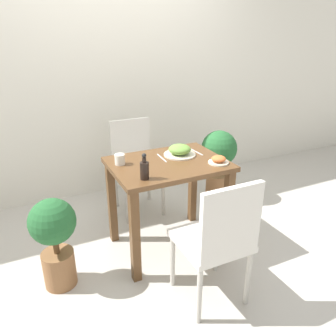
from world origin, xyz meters
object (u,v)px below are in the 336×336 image
object	(u,v)px
food_plate	(180,151)
sauce_bottle	(144,169)
side_plate	(219,160)
chair_near	(218,237)
potted_plant_left	(55,236)
chair_far	(135,161)
drink_cup	(120,159)
potted_plant_right	(219,158)

from	to	relation	value
food_plate	sauce_bottle	world-z (taller)	sauce_bottle
side_plate	chair_near	bearing A→B (deg)	-122.36
chair_near	potted_plant_left	xyz separation A→B (m)	(-0.89, 0.61, -0.11)
sauce_bottle	chair_near	bearing A→B (deg)	-59.71
chair_near	sauce_bottle	world-z (taller)	sauce_bottle
chair_far	side_plate	world-z (taller)	chair_far
sauce_bottle	drink_cup	bearing A→B (deg)	102.00
chair_far	drink_cup	size ratio (longest dim) A/B	11.30
chair_near	drink_cup	distance (m)	0.92
chair_far	sauce_bottle	xyz separation A→B (m)	(-0.27, -0.94, 0.32)
side_plate	potted_plant_left	world-z (taller)	side_plate
chair_far	sauce_bottle	bearing A→B (deg)	-105.84
chair_near	sauce_bottle	xyz separation A→B (m)	(-0.28, 0.48, 0.32)
chair_near	potted_plant_right	xyz separation A→B (m)	(0.83, 1.24, -0.04)
chair_near	chair_far	distance (m)	1.43
food_plate	potted_plant_right	world-z (taller)	food_plate
chair_far	drink_cup	bearing A→B (deg)	-118.39
chair_far	potted_plant_left	world-z (taller)	chair_far
side_plate	sauce_bottle	distance (m)	0.61
potted_plant_left	food_plate	bearing A→B (deg)	9.62
food_plate	potted_plant_left	world-z (taller)	food_plate
side_plate	sauce_bottle	size ratio (longest dim) A/B	0.84
side_plate	potted_plant_left	size ratio (longest dim) A/B	0.23
chair_near	potted_plant_left	bearing A→B (deg)	-34.55
food_plate	potted_plant_left	bearing A→B (deg)	-170.38
food_plate	side_plate	bearing A→B (deg)	-56.56
chair_near	food_plate	xyz separation A→B (m)	(0.14, 0.79, 0.29)
sauce_bottle	potted_plant_left	distance (m)	0.75
potted_plant_right	sauce_bottle	bearing A→B (deg)	-145.64
drink_cup	potted_plant_left	xyz separation A→B (m)	(-0.54, -0.19, -0.40)
potted_plant_left	drink_cup	bearing A→B (deg)	19.55
side_plate	potted_plant_left	distance (m)	1.27
food_plate	drink_cup	xyz separation A→B (m)	(-0.49, 0.02, 0.00)
side_plate	potted_plant_right	xyz separation A→B (m)	(0.51, 0.73, -0.32)
food_plate	potted_plant_right	size ratio (longest dim) A/B	0.34
chair_near	side_plate	bearing A→B (deg)	-122.36
chair_far	sauce_bottle	distance (m)	1.03
chair_near	food_plate	distance (m)	0.85
chair_far	food_plate	xyz separation A→B (m)	(0.15, -0.64, 0.29)
sauce_bottle	potted_plant_right	bearing A→B (deg)	34.36
chair_far	food_plate	world-z (taller)	chair_far
chair_near	drink_cup	size ratio (longest dim) A/B	11.30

